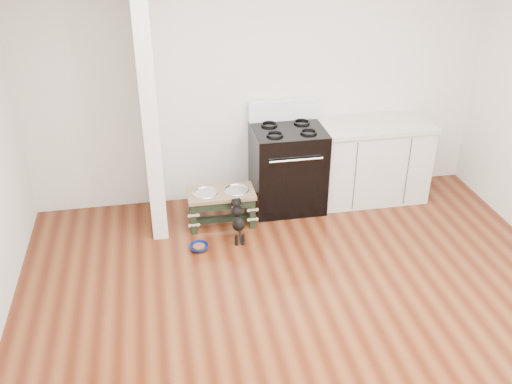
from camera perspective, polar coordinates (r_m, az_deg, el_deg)
name	(u,v)px	position (r m, az deg, el deg)	size (l,w,h in m)	color
ground	(318,339)	(4.73, 6.23, -14.42)	(5.00, 5.00, 0.00)	#461B0C
room_shell	(331,155)	(3.82, 7.50, 3.64)	(5.00, 5.00, 5.00)	silver
partition_wall	(149,100)	(5.70, -10.70, 8.99)	(0.15, 0.80, 2.70)	silver
oven_range	(287,167)	(6.25, 3.16, 2.56)	(0.76, 0.69, 1.14)	black
cabinet_run	(372,161)	(6.56, 11.49, 3.08)	(1.24, 0.64, 0.91)	silver
dog_feeder	(221,201)	(5.98, -3.50, -0.93)	(0.70, 0.37, 0.40)	black
puppy	(238,219)	(5.74, -1.83, -2.73)	(0.12, 0.36, 0.43)	black
floor_bowl	(199,247)	(5.70, -5.72, -5.52)	(0.25, 0.25, 0.06)	navy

